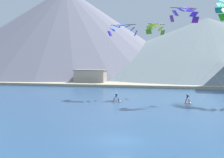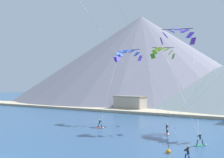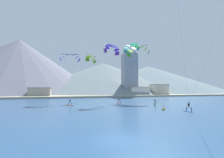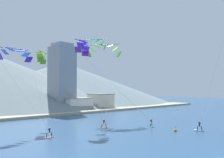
{
  "view_description": "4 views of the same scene",
  "coord_description": "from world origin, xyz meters",
  "px_view_note": "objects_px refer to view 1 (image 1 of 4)",
  "views": [
    {
      "loc": [
        5.4,
        -29.15,
        8.21
      ],
      "look_at": [
        -3.33,
        11.95,
        5.04
      ],
      "focal_mm": 50.0,
      "sensor_mm": 36.0,
      "label": 1
    },
    {
      "loc": [
        27.98,
        -18.27,
        7.84
      ],
      "look_at": [
        3.62,
        15.85,
        8.4
      ],
      "focal_mm": 50.0,
      "sensor_mm": 36.0,
      "label": 2
    },
    {
      "loc": [
        -3.52,
        -12.45,
        4.46
      ],
      "look_at": [
        3.87,
        19.84,
        6.2
      ],
      "focal_mm": 24.0,
      "sensor_mm": 36.0,
      "label": 3
    },
    {
      "loc": [
        -26.06,
        -8.02,
        7.13
      ],
      "look_at": [
        -0.05,
        16.71,
        8.72
      ],
      "focal_mm": 40.0,
      "sensor_mm": 36.0,
      "label": 4
    }
  ],
  "objects_px": {
    "parafoil_kite_near_lead": "(185,14)",
    "parafoil_kite_distant_low_drift": "(155,28)",
    "parafoil_kite_far_left": "(123,29)",
    "kitesurfer_mid_center": "(188,101)",
    "kitesurfer_far_left": "(117,99)"
  },
  "relations": [
    {
      "from": "parafoil_kite_near_lead",
      "to": "parafoil_kite_far_left",
      "type": "height_order",
      "value": "parafoil_kite_near_lead"
    },
    {
      "from": "parafoil_kite_near_lead",
      "to": "parafoil_kite_distant_low_drift",
      "type": "relative_size",
      "value": 3.5
    },
    {
      "from": "parafoil_kite_near_lead",
      "to": "kitesurfer_far_left",
      "type": "bearing_deg",
      "value": -151.57
    },
    {
      "from": "kitesurfer_far_left",
      "to": "parafoil_kite_distant_low_drift",
      "type": "distance_m",
      "value": 19.35
    },
    {
      "from": "kitesurfer_mid_center",
      "to": "parafoil_kite_near_lead",
      "type": "xyz_separation_m",
      "value": [
        -0.69,
        5.54,
        15.47
      ]
    },
    {
      "from": "kitesurfer_mid_center",
      "to": "parafoil_kite_far_left",
      "type": "relative_size",
      "value": 0.13
    },
    {
      "from": "kitesurfer_far_left",
      "to": "parafoil_kite_near_lead",
      "type": "relative_size",
      "value": 0.11
    },
    {
      "from": "kitesurfer_far_left",
      "to": "parafoil_kite_distant_low_drift",
      "type": "xyz_separation_m",
      "value": [
        5.62,
        12.61,
        13.56
      ]
    },
    {
      "from": "parafoil_kite_distant_low_drift",
      "to": "kitesurfer_mid_center",
      "type": "bearing_deg",
      "value": -60.89
    },
    {
      "from": "kitesurfer_mid_center",
      "to": "parafoil_kite_far_left",
      "type": "xyz_separation_m",
      "value": [
        -13.13,
        9.38,
        13.18
      ]
    },
    {
      "from": "kitesurfer_mid_center",
      "to": "parafoil_kite_near_lead",
      "type": "bearing_deg",
      "value": 97.12
    },
    {
      "from": "parafoil_kite_near_lead",
      "to": "parafoil_kite_distant_low_drift",
      "type": "xyz_separation_m",
      "value": [
        -5.93,
        6.36,
        -1.95
      ]
    },
    {
      "from": "parafoil_kite_far_left",
      "to": "parafoil_kite_distant_low_drift",
      "type": "distance_m",
      "value": 6.99
    },
    {
      "from": "kitesurfer_far_left",
      "to": "parafoil_kite_near_lead",
      "type": "bearing_deg",
      "value": 28.43
    },
    {
      "from": "kitesurfer_far_left",
      "to": "parafoil_kite_near_lead",
      "type": "xyz_separation_m",
      "value": [
        11.56,
        6.26,
        15.51
      ]
    }
  ]
}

